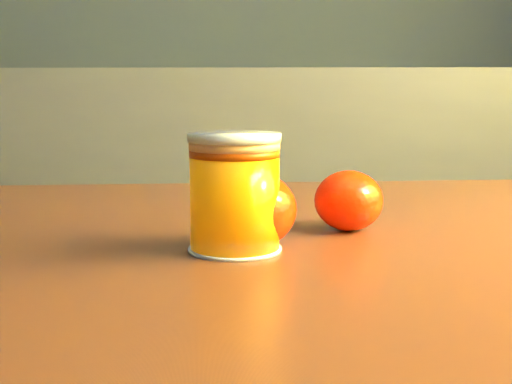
{
  "coord_description": "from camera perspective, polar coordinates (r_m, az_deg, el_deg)",
  "views": [
    {
      "loc": [
        0.86,
        -0.4,
        0.87
      ],
      "look_at": [
        0.83,
        0.2,
        0.78
      ],
      "focal_mm": 50.0,
      "sensor_mm": 36.0,
      "label": 1
    }
  ],
  "objects": [
    {
      "name": "table",
      "position": [
        0.7,
        6.62,
        -10.77
      ],
      "size": [
        1.06,
        0.8,
        0.73
      ],
      "rotation": [
        0.0,
        0.0,
        0.13
      ],
      "color": "brown",
      "rests_on": "ground"
    },
    {
      "name": "juice_glass",
      "position": [
        0.59,
        -1.72,
        -0.11
      ],
      "size": [
        0.08,
        0.08,
        0.1
      ],
      "rotation": [
        0.0,
        0.0,
        -0.26
      ],
      "color": "orange",
      "rests_on": "table"
    },
    {
      "name": "orange_back",
      "position": [
        0.68,
        7.43,
        -0.69
      ],
      "size": [
        0.07,
        0.07,
        0.06
      ],
      "primitive_type": "ellipsoid",
      "rotation": [
        0.0,
        0.0,
        -0.11
      ],
      "color": "#FF2905",
      "rests_on": "table"
    },
    {
      "name": "orange_front",
      "position": [
        0.61,
        -0.23,
        -1.4
      ],
      "size": [
        0.08,
        0.08,
        0.07
      ],
      "primitive_type": "ellipsoid",
      "rotation": [
        0.0,
        0.0,
        -0.13
      ],
      "color": "#FF2905",
      "rests_on": "table"
    }
  ]
}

